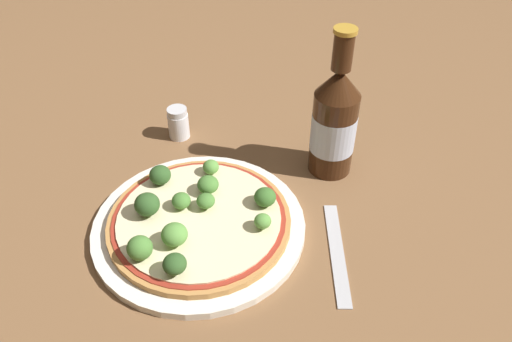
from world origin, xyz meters
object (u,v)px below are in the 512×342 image
object	(u,v)px
pepper_shaker	(178,123)
fork	(337,252)
pizza	(199,220)
beer_bottle	(334,122)

from	to	relation	value
pepper_shaker	fork	xyz separation A→B (m)	(0.24, -0.25, -0.03)
pizza	fork	world-z (taller)	pizza
pepper_shaker	beer_bottle	bearing A→B (deg)	-17.33
pizza	beer_bottle	distance (m)	0.24
pizza	beer_bottle	xyz separation A→B (m)	(0.19, 0.14, 0.07)
pizza	pepper_shaker	distance (m)	0.22
beer_bottle	pepper_shaker	world-z (taller)	beer_bottle
pizza	pepper_shaker	xyz separation A→B (m)	(-0.06, 0.22, 0.01)
pepper_shaker	fork	bearing A→B (deg)	-46.08
beer_bottle	pizza	bearing A→B (deg)	-143.68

